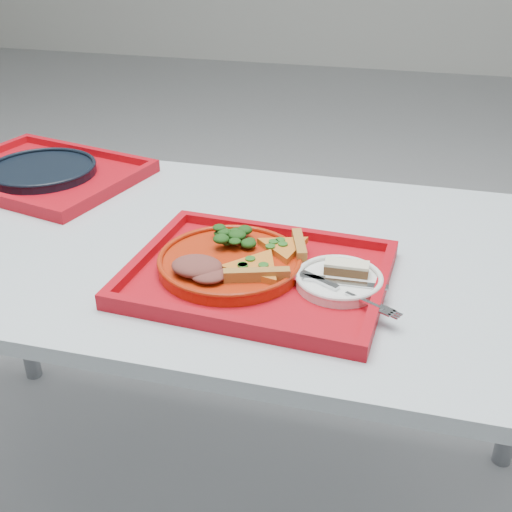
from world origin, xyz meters
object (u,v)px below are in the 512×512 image
tray_main (258,278)px  dessert_bar (347,268)px  tray_far (43,176)px  dinner_plate (230,264)px  navy_plate (42,171)px

tray_main → dessert_bar: 0.16m
tray_main → tray_far: size_ratio=1.00×
tray_far → dinner_plate: size_ratio=1.73×
tray_far → dinner_plate: (0.58, -0.33, 0.02)m
navy_plate → dessert_bar: dessert_bar is taller
dinner_plate → dessert_bar: dessert_bar is taller
dinner_plate → tray_main: bearing=-10.3°
dinner_plate → dessert_bar: 0.21m
dinner_plate → navy_plate: 0.66m
dessert_bar → tray_main: bearing=-173.5°
navy_plate → dinner_plate: bearing=-29.5°
tray_main → navy_plate: navy_plate is taller
dinner_plate → navy_plate: size_ratio=1.00×
tray_far → tray_main: bearing=-14.8°
tray_main → dinner_plate: (-0.05, 0.01, 0.02)m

